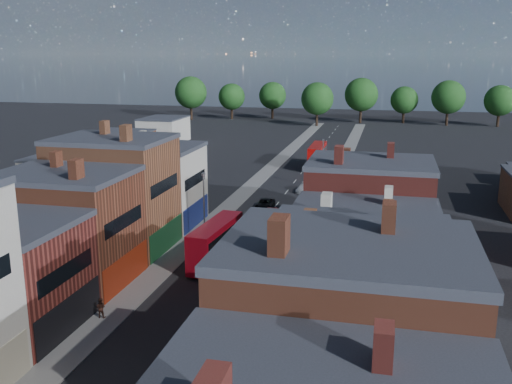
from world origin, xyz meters
The scene contains 15 objects.
ground centered at (0.00, 0.00, 0.00)m, with size 400.00×400.00×0.00m, color black.
pavement_west centered at (-6.50, 50.00, 0.06)m, with size 3.00×200.00×0.12m, color gray.
pavement_east centered at (6.50, 50.00, 0.06)m, with size 3.00×200.00×0.12m, color gray.
terrace_east centered at (14.00, 0.00, 6.71)m, with size 12.00×80.00×13.43m, color maroon.
lamp_post_1 centered at (5.20, 0.00, 4.70)m, with size 0.25×0.70×8.12m.
lamp_post_2 centered at (-5.20, 30.00, 4.70)m, with size 0.25×0.70×8.12m.
lamp_post_3 centered at (5.20, 60.00, 4.70)m, with size 0.25×0.70×8.12m.
bus_0 centered at (-1.50, 22.64, 2.40)m, with size 3.24×10.47×4.45m.
bus_1 centered at (3.50, 24.98, 2.40)m, with size 2.76×10.34×4.45m.
bus_2 centered at (2.26, 76.41, 2.50)m, with size 2.78×10.75×4.64m.
car_1 centered at (3.46, 8.28, 0.55)m, with size 1.17×3.36×1.11m, color navy.
car_2 centered at (-1.20, 45.26, 0.69)m, with size 2.28×4.95×1.38m, color black.
car_3 centered at (2.56, 56.75, 0.62)m, with size 1.72×4.24×1.23m, color silver.
ped_1 centered at (-7.07, 8.14, 0.97)m, with size 0.83×0.46×1.71m, color #391F16.
ped_3 centered at (5.30, 3.31, 1.07)m, with size 1.12×0.51×1.91m, color #565049.
Camera 1 is at (15.62, -31.57, 21.54)m, focal length 40.00 mm.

